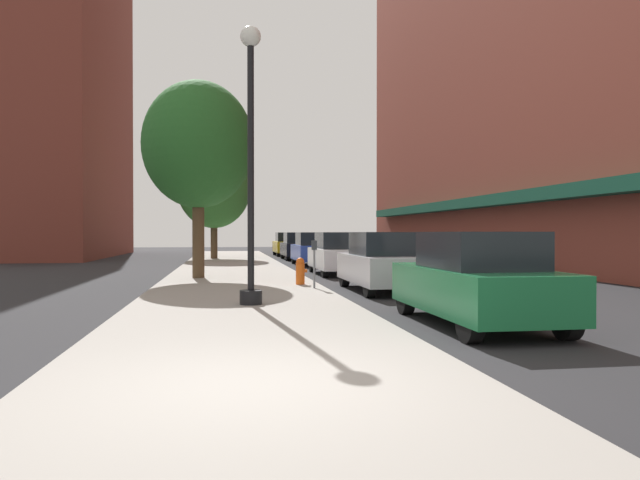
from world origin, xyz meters
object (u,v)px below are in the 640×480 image
at_px(tree_near, 214,186).
at_px(car_blue, 313,249).
at_px(fire_hydrant, 300,271).
at_px(car_yellow, 287,244).
at_px(lamppost, 251,159).
at_px(parking_meter_near, 314,258).
at_px(car_black, 298,246).
at_px(tree_mid, 198,145).
at_px(car_silver, 383,263).
at_px(car_green, 476,280).
at_px(car_white, 338,254).

bearing_deg(tree_near, car_blue, -50.77).
distance_m(fire_hydrant, car_yellow, 24.89).
distance_m(lamppost, parking_meter_near, 4.53).
bearing_deg(car_black, lamppost, -97.99).
bearing_deg(car_black, tree_mid, -107.35).
height_order(tree_mid, car_silver, tree_mid).
distance_m(car_green, car_blue, 19.76).
bearing_deg(lamppost, car_white, 69.46).
xyz_separation_m(car_green, car_white, (0.00, 13.03, 0.00)).
bearing_deg(car_black, car_green, -88.67).
xyz_separation_m(parking_meter_near, tree_near, (-3.07, 19.64, 3.47)).
distance_m(tree_near, car_silver, 20.61).
height_order(fire_hydrant, car_white, car_white).
distance_m(tree_near, car_white, 14.29).
bearing_deg(car_white, car_black, 91.90).
height_order(fire_hydrant, tree_near, tree_near).
xyz_separation_m(fire_hydrant, car_black, (2.18, 18.66, 0.29)).
height_order(parking_meter_near, tree_mid, tree_mid).
distance_m(lamppost, tree_near, 23.16).
height_order(tree_mid, car_black, tree_mid).
bearing_deg(lamppost, car_black, 80.68).
bearing_deg(car_white, fire_hydrant, -109.59).
bearing_deg(fire_hydrant, car_silver, -29.42).
bearing_deg(fire_hydrant, car_yellow, 84.97).
xyz_separation_m(tree_near, car_white, (5.02, -12.88, -3.61)).
distance_m(fire_hydrant, car_black, 18.79).
distance_m(car_blue, car_yellow, 12.52).
xyz_separation_m(fire_hydrant, tree_mid, (-3.08, 3.09, 4.07)).
xyz_separation_m(tree_mid, car_black, (5.26, 15.57, -3.79)).
distance_m(fire_hydrant, tree_mid, 5.97).
xyz_separation_m(tree_mid, car_yellow, (5.26, 21.70, -3.79)).
xyz_separation_m(car_black, car_yellow, (0.00, 6.13, 0.00)).
relative_size(tree_near, car_black, 1.59).
bearing_deg(car_black, car_silver, -88.67).
relative_size(lamppost, car_white, 1.37).
height_order(car_white, car_yellow, same).
distance_m(parking_meter_near, car_silver, 1.96).
bearing_deg(parking_meter_near, car_white, 73.91).
bearing_deg(tree_mid, lamppost, -79.53).
relative_size(lamppost, car_green, 1.37).
xyz_separation_m(lamppost, car_green, (3.83, -2.81, -2.39)).
relative_size(car_black, car_yellow, 1.00).
xyz_separation_m(tree_mid, car_green, (5.26, -10.57, -3.79)).
bearing_deg(car_blue, car_yellow, 90.44).
height_order(lamppost, car_black, lamppost).
bearing_deg(lamppost, parking_meter_near, 61.50).
bearing_deg(car_green, lamppost, 145.29).
xyz_separation_m(fire_hydrant, car_yellow, (2.18, 24.79, 0.29)).
distance_m(car_green, car_silver, 6.25).
xyz_separation_m(car_silver, car_blue, (0.00, 13.51, 0.00)).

